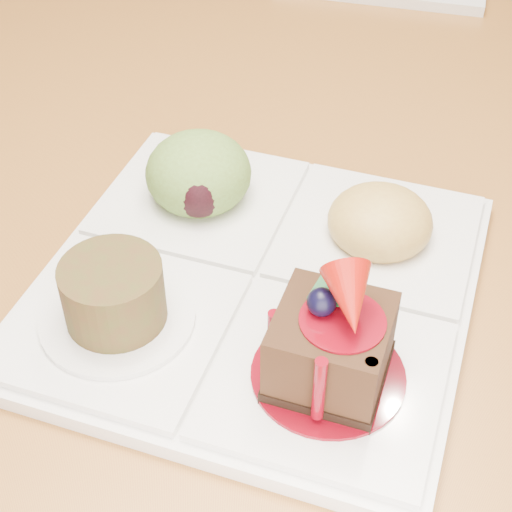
{
  "coord_description": "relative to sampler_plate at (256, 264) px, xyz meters",
  "views": [
    {
      "loc": [
        -0.15,
        -1.09,
        1.14
      ],
      "look_at": [
        -0.12,
        -0.7,
        0.79
      ],
      "focal_mm": 55.0,
      "sensor_mm": 36.0,
      "label": 1
    }
  ],
  "objects": [
    {
      "name": "ground",
      "position": [
        0.12,
        0.69,
        -0.77
      ],
      "size": [
        6.0,
        6.0,
        0.0
      ],
      "primitive_type": "plane",
      "color": "#5D2E1A"
    },
    {
      "name": "sampler_plate",
      "position": [
        0.0,
        0.0,
        0.0
      ],
      "size": [
        0.38,
        0.38,
        0.11
      ],
      "rotation": [
        0.0,
        0.0,
        -0.4
      ],
      "color": "silver",
      "rests_on": "dining_table"
    }
  ]
}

